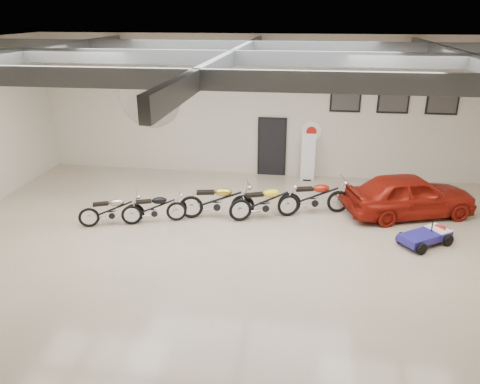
# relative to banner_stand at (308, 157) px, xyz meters

# --- Properties ---
(floor) EXTENTS (16.00, 12.00, 0.01)m
(floor) POSITION_rel_banner_stand_xyz_m (-1.82, -5.50, -0.88)
(floor) COLOR #BBA78E
(floor) RESTS_ON ground
(ceiling) EXTENTS (16.00, 12.00, 0.01)m
(ceiling) POSITION_rel_banner_stand_xyz_m (-1.82, -5.50, 4.12)
(ceiling) COLOR slate
(ceiling) RESTS_ON back_wall
(back_wall) EXTENTS (16.00, 0.02, 5.00)m
(back_wall) POSITION_rel_banner_stand_xyz_m (-1.82, 0.50, 1.62)
(back_wall) COLOR beige
(back_wall) RESTS_ON floor
(ceiling_beams) EXTENTS (15.80, 11.80, 0.32)m
(ceiling_beams) POSITION_rel_banner_stand_xyz_m (-1.82, -5.50, 3.87)
(ceiling_beams) COLOR #53575A
(ceiling_beams) RESTS_ON ceiling
(door) EXTENTS (0.92, 0.08, 2.10)m
(door) POSITION_rel_banner_stand_xyz_m (-1.32, 0.45, 0.17)
(door) COLOR black
(door) RESTS_ON back_wall
(logo_plaque) EXTENTS (2.30, 0.06, 1.16)m
(logo_plaque) POSITION_rel_banner_stand_xyz_m (-5.82, 0.45, 1.92)
(logo_plaque) COLOR silver
(logo_plaque) RESTS_ON back_wall
(poster_left) EXTENTS (1.05, 0.08, 1.35)m
(poster_left) POSITION_rel_banner_stand_xyz_m (1.18, 0.46, 2.22)
(poster_left) COLOR black
(poster_left) RESTS_ON back_wall
(poster_mid) EXTENTS (1.05, 0.08, 1.35)m
(poster_mid) POSITION_rel_banner_stand_xyz_m (2.78, 0.46, 2.22)
(poster_mid) COLOR black
(poster_mid) RESTS_ON back_wall
(poster_right) EXTENTS (1.05, 0.08, 1.35)m
(poster_right) POSITION_rel_banner_stand_xyz_m (4.38, 0.46, 2.22)
(poster_right) COLOR black
(poster_right) RESTS_ON back_wall
(oil_sign) EXTENTS (0.72, 0.10, 0.72)m
(oil_sign) POSITION_rel_banner_stand_xyz_m (0.08, 0.45, 0.82)
(oil_sign) COLOR white
(oil_sign) RESTS_ON back_wall
(banner_stand) EXTENTS (0.49, 0.21, 1.77)m
(banner_stand) POSITION_rel_banner_stand_xyz_m (0.00, 0.00, 0.00)
(banner_stand) COLOR white
(banner_stand) RESTS_ON floor
(motorcycle_silver) EXTENTS (1.86, 1.20, 0.93)m
(motorcycle_silver) POSITION_rel_banner_stand_xyz_m (-5.47, -4.56, -0.42)
(motorcycle_silver) COLOR silver
(motorcycle_silver) RESTS_ON floor
(motorcycle_black) EXTENTS (1.90, 1.14, 0.94)m
(motorcycle_black) POSITION_rel_banner_stand_xyz_m (-4.32, -4.26, -0.41)
(motorcycle_black) COLOR silver
(motorcycle_black) RESTS_ON floor
(motorcycle_gold) EXTENTS (2.25, 1.07, 1.12)m
(motorcycle_gold) POSITION_rel_banner_stand_xyz_m (-2.60, -3.66, -0.32)
(motorcycle_gold) COLOR silver
(motorcycle_gold) RESTS_ON floor
(motorcycle_yellow) EXTENTS (2.18, 1.38, 1.09)m
(motorcycle_yellow) POSITION_rel_banner_stand_xyz_m (-1.21, -3.53, -0.34)
(motorcycle_yellow) COLOR silver
(motorcycle_yellow) RESTS_ON floor
(motorcycle_red) EXTENTS (2.25, 1.20, 1.12)m
(motorcycle_red) POSITION_rel_banner_stand_xyz_m (0.22, -2.95, -0.33)
(motorcycle_red) COLOR silver
(motorcycle_red) RESTS_ON floor
(go_kart) EXTENTS (1.86, 1.66, 0.63)m
(go_kart) POSITION_rel_banner_stand_xyz_m (3.21, -4.48, -0.57)
(go_kart) COLOR navy
(go_kart) RESTS_ON floor
(vintage_car) EXTENTS (2.63, 4.08, 1.29)m
(vintage_car) POSITION_rel_banner_stand_xyz_m (3.02, -2.67, -0.24)
(vintage_car) COLOR maroon
(vintage_car) RESTS_ON floor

